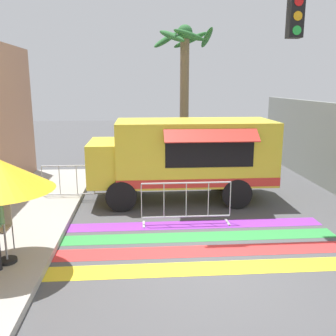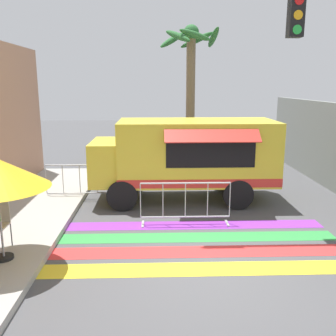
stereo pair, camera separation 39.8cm
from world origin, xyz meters
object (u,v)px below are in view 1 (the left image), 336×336
object	(u,v)px
traffic_signal_pole	(319,60)
barricade_front	(186,203)
food_truck	(180,154)
palm_tree	(184,72)
barricade_side	(77,183)

from	to	relation	value
traffic_signal_pole	barricade_front	world-z (taller)	traffic_signal_pole
food_truck	barricade_front	world-z (taller)	food_truck
food_truck	traffic_signal_pole	size ratio (longest dim) A/B	0.93
traffic_signal_pole	palm_tree	size ratio (longest dim) A/B	1.01
food_truck	barricade_front	size ratio (longest dim) A/B	2.39
barricade_front	barricade_side	distance (m)	3.77
traffic_signal_pole	barricade_side	xyz separation A→B (m)	(-6.06, 2.42, -3.46)
food_truck	barricade_front	distance (m)	2.23
barricade_side	palm_tree	world-z (taller)	palm_tree
food_truck	barricade_front	bearing A→B (deg)	-92.02
palm_tree	barricade_side	bearing A→B (deg)	-131.76
traffic_signal_pole	barricade_front	size ratio (longest dim) A/B	2.57
palm_tree	food_truck	bearing A→B (deg)	-98.07
barricade_front	barricade_side	size ratio (longest dim) A/B	1.10
barricade_side	food_truck	bearing A→B (deg)	-2.99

